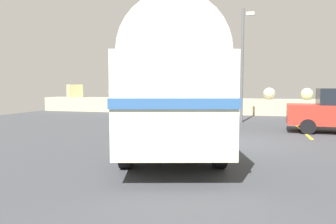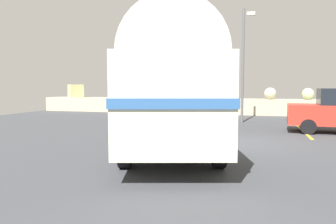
{
  "view_description": "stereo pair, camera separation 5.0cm",
  "coord_description": "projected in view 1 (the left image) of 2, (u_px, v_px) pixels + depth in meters",
  "views": [
    {
      "loc": [
        0.77,
        -10.98,
        1.93
      ],
      "look_at": [
        -2.05,
        -0.76,
        1.09
      ],
      "focal_mm": 33.5,
      "sensor_mm": 36.0,
      "label": 1
    },
    {
      "loc": [
        0.82,
        -10.97,
        1.93
      ],
      "look_at": [
        -2.05,
        -0.76,
        1.09
      ],
      "focal_mm": 33.5,
      "sensor_mm": 36.0,
      "label": 2
    }
  ],
  "objects": [
    {
      "name": "lamp_post",
      "position": [
        243.0,
        59.0,
        16.88
      ],
      "size": [
        0.64,
        1.07,
        6.09
      ],
      "color": "#5B5B60",
      "rests_on": "ground"
    },
    {
      "name": "ground",
      "position": [
        230.0,
        142.0,
        10.91
      ],
      "size": [
        32.0,
        26.0,
        0.02
      ],
      "color": "#393B3F"
    },
    {
      "name": "breakwater",
      "position": [
        244.0,
        105.0,
        22.16
      ],
      "size": [
        31.36,
        2.1,
        2.28
      ],
      "color": "#C1B28F",
      "rests_on": "ground"
    },
    {
      "name": "vintage_coach",
      "position": [
        171.0,
        83.0,
        9.91
      ],
      "size": [
        4.66,
        8.91,
        3.7
      ],
      "rotation": [
        0.0,
        0.0,
        0.28
      ],
      "color": "black",
      "rests_on": "ground"
    }
  ]
}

